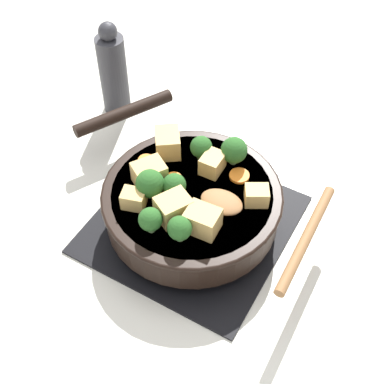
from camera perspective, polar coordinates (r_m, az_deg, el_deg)
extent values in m
plane|color=silver|center=(0.91, 0.00, -3.49)|extent=(2.40, 2.40, 0.00)
cube|color=black|center=(0.90, 0.00, -3.34)|extent=(0.31, 0.31, 0.01)
torus|color=black|center=(0.89, 0.00, -2.71)|extent=(0.24, 0.24, 0.01)
cube|color=black|center=(0.89, 0.00, -2.71)|extent=(0.01, 0.23, 0.01)
cube|color=black|center=(0.89, 0.00, -2.71)|extent=(0.23, 0.01, 0.01)
cylinder|color=black|center=(0.86, 0.00, -1.27)|extent=(0.28, 0.28, 0.06)
cylinder|color=brown|center=(0.86, 0.00, -1.10)|extent=(0.26, 0.26, 0.05)
torus|color=black|center=(0.84, 0.00, -0.18)|extent=(0.29, 0.29, 0.01)
cylinder|color=black|center=(1.00, -7.28, 8.37)|extent=(0.11, 0.18, 0.02)
ellipsoid|color=olive|center=(0.82, 3.22, -1.00)|extent=(0.07, 0.05, 0.01)
cylinder|color=olive|center=(0.80, 12.22, -4.57)|extent=(0.02, 0.21, 0.02)
cube|color=tan|center=(0.78, 1.13, -3.05)|extent=(0.05, 0.04, 0.04)
cube|color=tan|center=(0.82, 6.90, -0.38)|extent=(0.05, 0.04, 0.03)
cube|color=tan|center=(0.89, -2.61, 5.25)|extent=(0.06, 0.06, 0.04)
cube|color=tan|center=(0.80, -1.92, -1.74)|extent=(0.06, 0.06, 0.04)
cube|color=tan|center=(0.86, 2.19, 3.06)|extent=(0.03, 0.04, 0.03)
cube|color=tan|center=(0.84, -4.57, 1.93)|extent=(0.06, 0.06, 0.04)
cube|color=tan|center=(0.82, -6.24, -0.74)|extent=(0.04, 0.04, 0.03)
cylinder|color=#709956|center=(0.79, -4.38, -3.79)|extent=(0.01, 0.01, 0.01)
sphere|color=#285B23|center=(0.78, -4.46, -2.93)|extent=(0.04, 0.04, 0.04)
cylinder|color=#709956|center=(0.78, -1.30, -4.75)|extent=(0.01, 0.01, 0.01)
sphere|color=#285B23|center=(0.76, -1.32, -3.88)|extent=(0.04, 0.04, 0.04)
cylinder|color=#709956|center=(0.88, 4.42, 3.44)|extent=(0.01, 0.01, 0.01)
sphere|color=#285B23|center=(0.87, 4.51, 4.47)|extent=(0.04, 0.04, 0.04)
cylinder|color=#709956|center=(0.89, 0.97, 3.91)|extent=(0.01, 0.01, 0.01)
sphere|color=#285B23|center=(0.87, 0.99, 4.82)|extent=(0.04, 0.04, 0.04)
cylinder|color=#709956|center=(0.83, -1.87, -0.15)|extent=(0.01, 0.01, 0.01)
sphere|color=#285B23|center=(0.82, -1.90, 0.76)|extent=(0.04, 0.04, 0.04)
cylinder|color=#709956|center=(0.83, -4.41, -0.13)|extent=(0.01, 0.01, 0.01)
sphere|color=#285B23|center=(0.82, -4.50, 0.90)|extent=(0.04, 0.04, 0.04)
cylinder|color=orange|center=(0.86, 5.06, 1.74)|extent=(0.03, 0.03, 0.01)
cylinder|color=orange|center=(0.86, -1.96, 1.45)|extent=(0.03, 0.03, 0.01)
cylinder|color=orange|center=(0.89, -4.90, 3.38)|extent=(0.03, 0.03, 0.01)
cylinder|color=#333338|center=(1.08, -8.36, 12.24)|extent=(0.05, 0.05, 0.16)
sphere|color=#333338|center=(1.02, -8.98, 16.57)|extent=(0.04, 0.04, 0.04)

